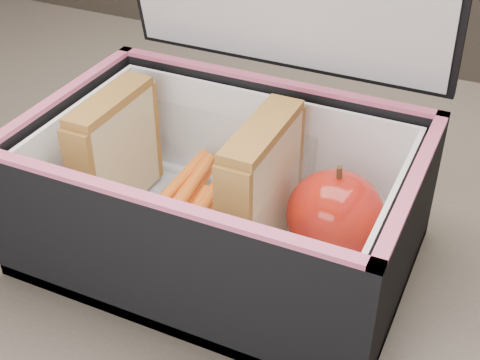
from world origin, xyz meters
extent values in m
cube|color=brown|center=(0.00, 0.00, 0.73)|extent=(1.20, 0.80, 0.03)
cube|color=#382D26|center=(-0.55, 0.35, 0.36)|extent=(0.05, 0.05, 0.72)
cube|color=#D7C288|center=(-0.13, 0.02, 0.81)|extent=(0.01, 0.08, 0.09)
cube|color=#D0626B|center=(-0.12, 0.02, 0.81)|extent=(0.01, 0.08, 0.08)
cube|color=#D7C288|center=(-0.11, 0.02, 0.81)|extent=(0.01, 0.08, 0.09)
cube|color=brown|center=(-0.12, 0.02, 0.86)|extent=(0.02, 0.09, 0.01)
cube|color=#D7C288|center=(0.00, 0.02, 0.81)|extent=(0.01, 0.09, 0.10)
cube|color=#D0626B|center=(0.00, 0.02, 0.81)|extent=(0.01, 0.09, 0.09)
cube|color=#D7C288|center=(0.01, 0.02, 0.81)|extent=(0.01, 0.09, 0.10)
cube|color=brown|center=(0.00, 0.02, 0.86)|extent=(0.03, 0.09, 0.01)
cylinder|color=#D76117|center=(-0.05, 0.01, 0.77)|extent=(0.01, 0.08, 0.01)
cylinder|color=#D76117|center=(-0.05, 0.00, 0.78)|extent=(0.02, 0.08, 0.01)
cylinder|color=#D76117|center=(-0.06, 0.02, 0.79)|extent=(0.02, 0.08, 0.01)
cylinder|color=#D76117|center=(-0.07, 0.03, 0.77)|extent=(0.02, 0.08, 0.01)
cylinder|color=#D76117|center=(-0.05, 0.03, 0.78)|extent=(0.02, 0.08, 0.01)
cylinder|color=#D76117|center=(-0.07, 0.03, 0.79)|extent=(0.01, 0.08, 0.01)
cylinder|color=#D76117|center=(-0.05, -0.01, 0.77)|extent=(0.01, 0.08, 0.01)
cylinder|color=#D76117|center=(-0.06, 0.04, 0.78)|extent=(0.02, 0.08, 0.01)
cylinder|color=#D76117|center=(-0.06, 0.03, 0.79)|extent=(0.02, 0.08, 0.01)
cube|color=white|center=(0.06, 0.02, 0.77)|extent=(0.09, 0.09, 0.01)
ellipsoid|color=maroon|center=(0.06, 0.03, 0.80)|extent=(0.07, 0.07, 0.06)
cylinder|color=#472C19|center=(0.06, 0.03, 0.84)|extent=(0.00, 0.01, 0.01)
camera|label=1|loc=(0.15, -0.34, 1.09)|focal=50.00mm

